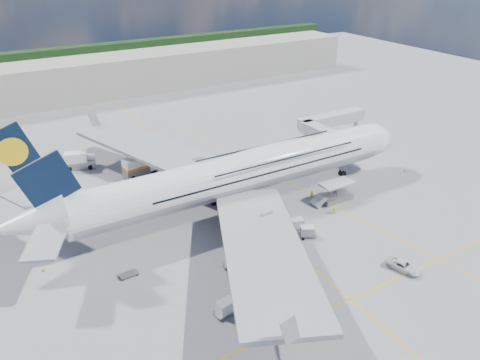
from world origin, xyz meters
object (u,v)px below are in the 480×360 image
baggage_tug (286,286)px  cone_nose (404,171)px  service_van (404,266)px  airliner (241,173)px  crew_tug (290,267)px  cargo_loader (335,194)px  crew_wing (234,270)px  dolly_nose_far (307,231)px  crew_van (334,210)px  dolly_nose_near (297,224)px  dolly_row_c (269,258)px  jet_bridge (328,126)px  dolly_row_b (226,307)px  crew_nose (339,170)px  dolly_row_a (232,262)px  cone_wing_right_inner (246,293)px  cone_tail (43,270)px  cone_wing_left_inner (180,176)px  cone_wing_left_outer (142,185)px  catering_truck_inner (140,167)px  crew_loader (312,194)px  dolly_back (129,274)px  catering_truck_outer (80,161)px

baggage_tug → cone_nose: 48.16m
cone_nose → service_van: bearing=-138.2°
airliner → crew_tug: bearing=-100.5°
airliner → cargo_loader: airliner is taller
crew_wing → cone_nose: 50.33m
dolly_nose_far → baggage_tug: bearing=-110.8°
service_van → crew_van: bearing=67.7°
airliner → dolly_nose_near: 13.68m
airliner → baggage_tug: (-6.69, -23.81, -6.12)m
dolly_row_c → crew_van: 18.95m
jet_bridge → service_van: 44.40m
crew_van → dolly_row_b: bearing=91.0°
dolly_nose_far → crew_nose: (20.62, 15.57, -0.10)m
cargo_loader → dolly_nose_far: bearing=-149.2°
dolly_row_a → crew_wing: 1.72m
airliner → cone_wing_right_inner: size_ratio=162.69×
cone_tail → crew_tug: bearing=-30.5°
jet_bridge → dolly_row_a: size_ratio=6.43×
service_van → cone_nose: (26.59, 23.76, -0.45)m
dolly_row_b → service_van: dolly_row_b is taller
cone_wing_left_inner → cone_wing_left_outer: (-8.40, 0.11, 0.03)m
dolly_nose_near → cone_tail: 40.97m
cone_wing_left_outer → cone_tail: (-22.29, -18.97, -0.00)m
dolly_row_c → catering_truck_inner: catering_truck_inner is taller
airliner → crew_loader: size_ratio=47.80×
cargo_loader → cone_tail: size_ratio=15.15×
cone_wing_left_inner → cone_tail: cone_tail is taller
baggage_tug → cone_tail: size_ratio=4.82×
dolly_back → cone_nose: cone_nose is taller
cargo_loader → cone_wing_left_outer: cargo_loader is taller
airliner → service_van: size_ratio=15.34×
dolly_row_c → jet_bridge: bearing=29.2°
cone_nose → cone_wing_left_outer: 55.69m
crew_nose → catering_truck_inner: bearing=122.4°
catering_truck_inner → crew_wing: 38.62m
cargo_loader → crew_van: (-3.49, -3.90, -0.45)m
baggage_tug → crew_wing: bearing=123.4°
catering_truck_inner → dolly_nose_far: bearing=-75.3°
crew_loader → dolly_row_b: bearing=-131.1°
dolly_nose_far → cone_wing_left_outer: bearing=147.7°
cone_wing_left_inner → dolly_nose_far: bearing=-73.8°
jet_bridge → crew_wing: size_ratio=12.55×
dolly_nose_far → catering_truck_outer: bearing=147.9°
dolly_nose_far → cone_nose: dolly_nose_far is taller
crew_tug → cone_wing_right_inner: size_ratio=3.14×
service_van → dolly_nose_near: bearing=95.5°
catering_truck_outer → cone_wing_left_outer: 17.32m
catering_truck_outer → service_van: (32.99, -61.03, -1.08)m
dolly_nose_near → crew_loader: dolly_nose_near is taller
catering_truck_outer → crew_loader: catering_truck_outer is taller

